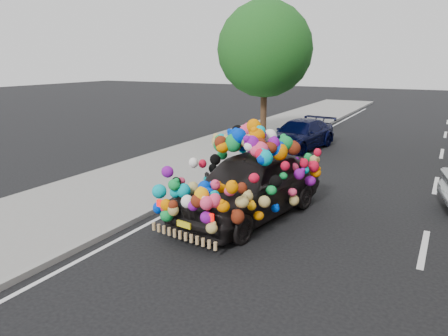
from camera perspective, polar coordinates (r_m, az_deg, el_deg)
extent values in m
plane|color=black|center=(10.27, 4.14, -6.59)|extent=(100.00, 100.00, 0.00)
cube|color=gray|center=(12.50, -14.24, -2.91)|extent=(4.00, 60.00, 0.12)
cube|color=gray|center=(11.33, -6.83, -4.30)|extent=(0.15, 60.00, 0.13)
cylinder|color=#332114|center=(19.97, 5.18, 7.53)|extent=(0.28, 0.28, 2.73)
sphere|color=#17571A|center=(19.85, 5.36, 15.19)|extent=(4.20, 4.20, 4.20)
imported|color=black|center=(10.20, 3.35, -2.20)|extent=(2.52, 4.72, 1.53)
cube|color=red|center=(8.91, -8.17, -4.64)|extent=(0.23, 0.10, 0.14)
cube|color=red|center=(8.13, -2.04, -6.36)|extent=(0.23, 0.10, 0.14)
cube|color=yellow|center=(8.61, -5.25, -7.37)|extent=(0.34, 0.10, 0.12)
imported|color=black|center=(18.16, 9.84, 4.29)|extent=(2.31, 4.35, 1.20)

